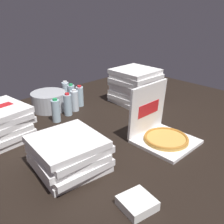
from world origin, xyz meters
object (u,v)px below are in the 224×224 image
at_px(napkin_pile, 137,203).
at_px(water_bottle_0, 80,96).
at_px(open_pizza_box, 161,131).
at_px(water_bottle_5, 66,91).
at_px(water_bottle_4, 68,105).
at_px(water_bottle_1, 71,95).
at_px(pizza_stack_right_far, 69,154).
at_px(ice_bucket, 49,101).
at_px(water_bottle_2, 75,101).
at_px(water_bottle_3, 56,111).
at_px(pizza_stack_left_near, 135,86).

bearing_deg(napkin_pile, water_bottle_0, 63.95).
relative_size(open_pizza_box, water_bottle_5, 1.98).
xyz_separation_m(water_bottle_0, water_bottle_4, (-0.21, -0.10, 0.00)).
relative_size(water_bottle_0, water_bottle_1, 1.00).
bearing_deg(water_bottle_1, water_bottle_5, 82.78).
height_order(pizza_stack_right_far, water_bottle_5, pizza_stack_right_far).
bearing_deg(water_bottle_1, open_pizza_box, -88.02).
relative_size(open_pizza_box, napkin_pile, 2.55).
xyz_separation_m(water_bottle_5, napkin_pile, (-0.59, -1.46, -0.07)).
height_order(ice_bucket, water_bottle_2, water_bottle_2).
xyz_separation_m(water_bottle_1, water_bottle_5, (0.01, 0.12, 0.00)).
xyz_separation_m(pizza_stack_right_far, water_bottle_1, (0.63, 0.85, -0.01)).
xyz_separation_m(pizza_stack_right_far, napkin_pile, (0.05, -0.49, -0.08)).
height_order(open_pizza_box, water_bottle_0, open_pizza_box).
distance_m(water_bottle_0, water_bottle_5, 0.21).
relative_size(pizza_stack_right_far, water_bottle_5, 2.18).
xyz_separation_m(ice_bucket, napkin_pile, (-0.35, -1.38, -0.06)).
bearing_deg(napkin_pile, water_bottle_3, 76.95).
bearing_deg(pizza_stack_left_near, water_bottle_0, 147.65).
bearing_deg(ice_bucket, water_bottle_1, -8.90).
height_order(water_bottle_3, water_bottle_4, same).
bearing_deg(water_bottle_3, pizza_stack_right_far, -116.36).
distance_m(water_bottle_0, water_bottle_3, 0.38).
bearing_deg(water_bottle_1, pizza_stack_right_far, -126.46).
distance_m(water_bottle_2, napkin_pile, 1.29).
xyz_separation_m(pizza_stack_left_near, pizza_stack_right_far, (-1.12, -0.47, -0.06)).
distance_m(water_bottle_4, water_bottle_5, 0.37).
height_order(pizza_stack_left_near, water_bottle_5, pizza_stack_left_near).
xyz_separation_m(open_pizza_box, water_bottle_0, (-0.01, 0.93, 0.02)).
distance_m(open_pizza_box, water_bottle_0, 0.93).
bearing_deg(pizza_stack_right_far, water_bottle_2, 51.43).
bearing_deg(water_bottle_3, napkin_pile, -103.05).
bearing_deg(open_pizza_box, water_bottle_2, 97.32).
height_order(ice_bucket, water_bottle_5, water_bottle_5).
distance_m(water_bottle_2, water_bottle_5, 0.29).
height_order(water_bottle_1, water_bottle_3, same).
height_order(pizza_stack_right_far, ice_bucket, pizza_stack_right_far).
xyz_separation_m(pizza_stack_left_near, ice_bucket, (-0.71, 0.42, -0.08)).
relative_size(water_bottle_1, water_bottle_5, 1.00).
bearing_deg(napkin_pile, pizza_stack_right_far, 95.68).
bearing_deg(napkin_pile, water_bottle_5, 67.82).
distance_m(pizza_stack_left_near, water_bottle_2, 0.61).
height_order(water_bottle_0, water_bottle_5, same).
bearing_deg(water_bottle_5, ice_bucket, -161.19).
bearing_deg(water_bottle_3, water_bottle_5, 46.21).
relative_size(ice_bucket, water_bottle_4, 1.56).
xyz_separation_m(water_bottle_1, water_bottle_4, (-0.18, -0.19, 0.00)).
bearing_deg(water_bottle_4, water_bottle_3, -164.36).
height_order(open_pizza_box, water_bottle_2, open_pizza_box).
bearing_deg(ice_bucket, napkin_pile, -104.39).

